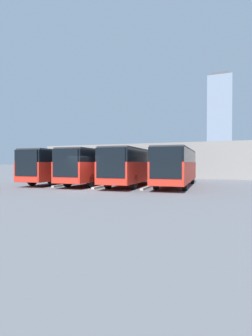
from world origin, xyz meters
The scene contains 10 objects.
ground_plane centered at (0.00, 0.00, 0.00)m, with size 600.00×600.00×0.00m, color slate.
bus_0 centered at (-5.56, -5.63, 1.78)m, with size 3.07×11.16×3.19m.
curb_divider_0 centered at (-3.71, -4.00, 0.07)m, with size 0.24×5.48×0.15m, color #B2B2AD.
bus_1 centered at (-1.86, -5.07, 1.78)m, with size 3.07×11.16×3.19m.
curb_divider_1 centered at (0.00, -3.44, 0.07)m, with size 0.24×5.48×0.15m, color #B2B2AD.
bus_2 centered at (1.85, -5.06, 1.78)m, with size 3.07×11.16×3.19m.
curb_divider_2 centered at (3.71, -3.43, 0.07)m, with size 0.24×5.48×0.15m, color #B2B2AD.
bus_3 centered at (5.56, -5.05, 1.78)m, with size 3.07×11.16×3.19m.
station_building centered at (0.00, -23.55, 2.38)m, with size 35.01×15.11×4.70m.
office_tower centered at (-1.52, -184.67, 32.50)m, with size 16.52×16.52×66.20m.
Camera 1 is at (-9.94, 16.66, 1.97)m, focal length 28.00 mm.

